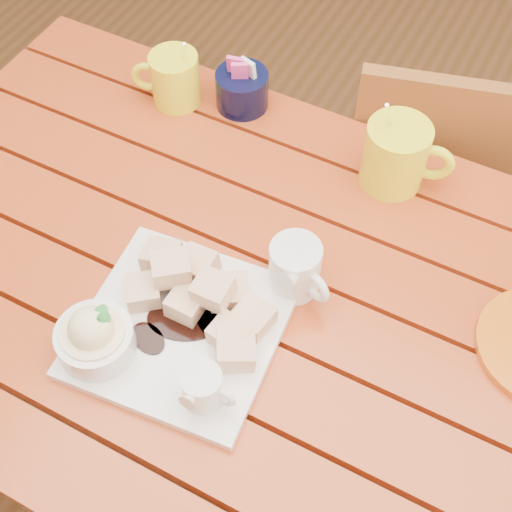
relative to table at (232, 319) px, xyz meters
The scene contains 8 objects.
ground 0.64m from the table, 90.00° to the right, with size 5.00×5.00×0.00m, color brown.
table is the anchor object (origin of this frame).
dessert_plate 0.19m from the table, 106.10° to the right, with size 0.29×0.29×0.11m.
coffee_mug_left 0.43m from the table, 132.65° to the left, with size 0.12×0.08×0.14m.
coffee_mug_right 0.37m from the table, 65.26° to the left, with size 0.14×0.10×0.17m.
cream_pitcher 0.18m from the table, 23.93° to the left, with size 0.11×0.09×0.09m.
sugar_caddy 0.40m from the table, 115.53° to the left, with size 0.09×0.09×0.10m.
chair_far 0.62m from the table, 71.35° to the left, with size 0.49×0.49×0.85m.
Camera 1 is at (0.30, -0.49, 1.62)m, focal length 50.00 mm.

